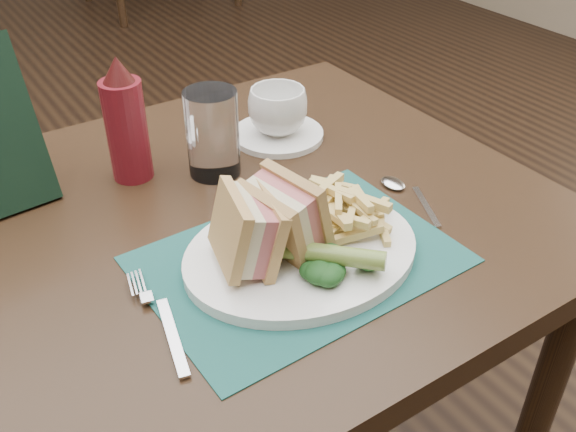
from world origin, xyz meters
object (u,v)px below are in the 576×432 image
object	(u,v)px
sandwich_half_b	(272,221)
placemat	(299,259)
saucer	(278,134)
drinking_glass	(213,133)
ketchup_bottle	(125,119)
sandwich_half_a	(230,233)
coffee_cup	(278,111)
table_main	(235,394)
plate	(301,252)

from	to	relation	value
sandwich_half_b	placemat	bearing A→B (deg)	-23.17
saucer	drinking_glass	xyz separation A→B (m)	(-0.14, -0.04, 0.06)
saucer	drinking_glass	bearing A→B (deg)	-163.29
placemat	sandwich_half_b	distance (m)	0.07
placemat	ketchup_bottle	bearing A→B (deg)	107.11
drinking_glass	ketchup_bottle	bearing A→B (deg)	152.10
placemat	drinking_glass	bearing A→B (deg)	86.71
sandwich_half_a	ketchup_bottle	xyz separation A→B (m)	(-0.01, 0.29, 0.03)
placemat	coffee_cup	bearing A→B (deg)	61.95
table_main	drinking_glass	world-z (taller)	drinking_glass
plate	ketchup_bottle	distance (m)	0.33
sandwich_half_b	drinking_glass	xyz separation A→B (m)	(0.05, 0.24, -0.00)
sandwich_half_b	saucer	distance (m)	0.34
sandwich_half_a	coffee_cup	distance (m)	0.36
coffee_cup	ketchup_bottle	xyz separation A→B (m)	(-0.25, 0.02, 0.05)
table_main	saucer	distance (m)	0.45
sandwich_half_a	placemat	bearing A→B (deg)	2.91
sandwich_half_b	sandwich_half_a	bearing A→B (deg)	162.31
table_main	sandwich_half_a	distance (m)	0.46
coffee_cup	drinking_glass	bearing A→B (deg)	-163.29
plate	drinking_glass	distance (m)	0.25
sandwich_half_a	table_main	bearing A→B (deg)	80.17
table_main	sandwich_half_a	size ratio (longest dim) A/B	9.36
table_main	saucer	xyz separation A→B (m)	(0.18, 0.15, 0.38)
sandwich_half_a	coffee_cup	size ratio (longest dim) A/B	1.00
table_main	sandwich_half_b	distance (m)	0.46
table_main	plate	world-z (taller)	plate
plate	ketchup_bottle	size ratio (longest dim) A/B	1.61
sandwich_half_b	ketchup_bottle	world-z (taller)	ketchup_bottle
table_main	drinking_glass	size ratio (longest dim) A/B	6.92
ketchup_bottle	table_main	bearing A→B (deg)	-68.84
sandwich_half_a	saucer	bearing A→B (deg)	62.13
coffee_cup	ketchup_bottle	size ratio (longest dim) A/B	0.52
coffee_cup	drinking_glass	distance (m)	0.15
coffee_cup	table_main	bearing A→B (deg)	-141.67
table_main	placemat	distance (m)	0.40
sandwich_half_b	drinking_glass	world-z (taller)	drinking_glass
placemat	drinking_glass	xyz separation A→B (m)	(0.01, 0.25, 0.06)
placemat	saucer	size ratio (longest dim) A/B	2.50
table_main	sandwich_half_b	world-z (taller)	sandwich_half_b
saucer	ketchup_bottle	size ratio (longest dim) A/B	0.81
plate	coffee_cup	size ratio (longest dim) A/B	3.13
sandwich_half_b	coffee_cup	xyz separation A→B (m)	(0.19, 0.28, -0.02)
table_main	placemat	world-z (taller)	placemat
placemat	plate	world-z (taller)	plate
sandwich_half_a	ketchup_bottle	size ratio (longest dim) A/B	0.52
drinking_glass	sandwich_half_b	bearing A→B (deg)	-101.30
drinking_glass	ketchup_bottle	size ratio (longest dim) A/B	0.70
sandwich_half_b	plate	bearing A→B (deg)	-20.74
table_main	ketchup_bottle	size ratio (longest dim) A/B	4.84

